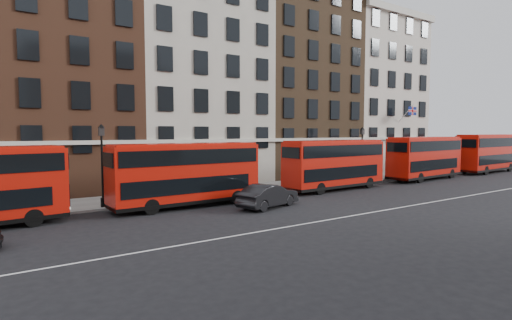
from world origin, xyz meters
TOP-DOWN VIEW (x-y plane):
  - ground at (0.00, 0.00)m, footprint 120.00×120.00m
  - pavement at (0.00, 10.50)m, footprint 80.00×5.00m
  - kerb at (0.00, 8.00)m, footprint 80.00×0.30m
  - road_centre_line at (0.00, -2.00)m, footprint 70.00×0.12m
  - building_terrace at (-0.31, 17.88)m, footprint 64.00×11.95m
  - bus_b at (-6.14, 6.18)m, footprint 10.12×2.70m
  - bus_c at (7.60, 6.17)m, footprint 10.25×2.89m
  - bus_d at (20.78, 6.17)m, footprint 10.78×3.34m
  - bus_e at (33.78, 6.17)m, footprint 11.25×3.26m
  - car_front at (-1.78, 2.94)m, footprint 5.03×2.93m
  - lamp_post_left at (-10.91, 8.44)m, footprint 0.44×0.44m
  - lamp_post_right at (14.40, 9.07)m, footprint 0.44×0.44m
  - traffic_light at (23.24, 8.18)m, footprint 0.25×0.45m
  - iron_railings at (0.00, 12.70)m, footprint 6.60×0.06m

SIDE VIEW (x-z plane):
  - ground at x=0.00m, z-range 0.00..0.00m
  - road_centre_line at x=0.00m, z-range 0.00..0.01m
  - pavement at x=0.00m, z-range 0.00..0.15m
  - kerb at x=0.00m, z-range 0.00..0.16m
  - iron_railings at x=0.00m, z-range 0.15..1.15m
  - car_front at x=-1.78m, z-range 0.00..1.57m
  - bus_b at x=-6.14m, z-range 0.15..4.38m
  - bus_c at x=7.60m, z-range 0.15..4.42m
  - bus_d at x=20.78m, z-range 0.16..4.62m
  - traffic_light at x=23.24m, z-range 0.81..4.08m
  - bus_e at x=33.78m, z-range 0.17..4.84m
  - lamp_post_left at x=-10.91m, z-range 0.42..5.74m
  - lamp_post_right at x=14.40m, z-range 0.42..5.74m
  - building_terrace at x=-0.31m, z-range -0.76..21.24m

